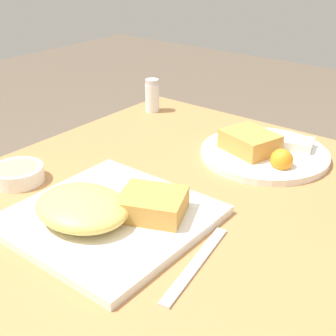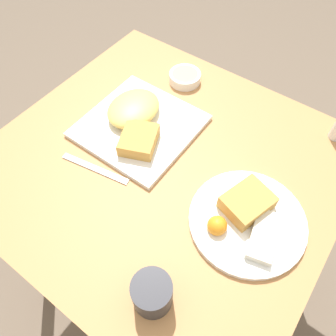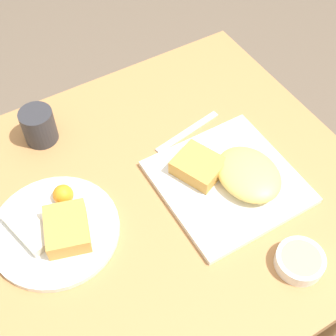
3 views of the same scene
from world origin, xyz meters
name	(u,v)px [view 1 (image 1 of 3)]	position (x,y,z in m)	size (l,w,h in m)	color
dining_table	(181,250)	(0.00, 0.00, 0.66)	(0.81, 0.86, 0.76)	#B27A47
plate_square_near	(105,212)	(-0.05, -0.13, 0.79)	(0.29, 0.29, 0.06)	white
plate_oval_far	(263,150)	(0.02, 0.25, 0.78)	(0.26, 0.26, 0.05)	white
sauce_ramekin	(18,174)	(-0.29, -0.13, 0.78)	(0.10, 0.10, 0.03)	white
salt_shaker	(152,97)	(-0.34, 0.32, 0.80)	(0.04, 0.04, 0.08)	white
butter_knife	(196,264)	(0.12, -0.13, 0.77)	(0.05, 0.19, 0.00)	silver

